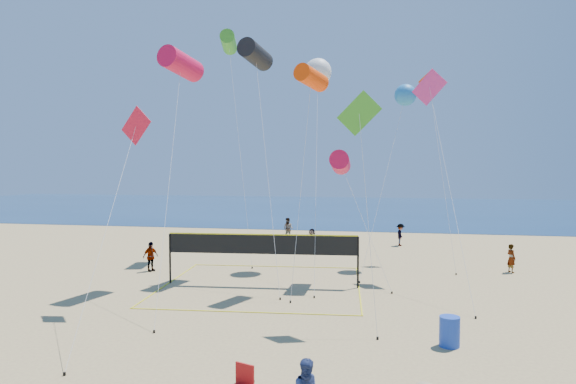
# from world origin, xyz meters

# --- Properties ---
(ocean) EXTENTS (140.00, 50.00, 0.03)m
(ocean) POSITION_xyz_m (0.00, 62.00, 0.01)
(ocean) COLOR navy
(ocean) RESTS_ON ground
(far_person_0) EXTENTS (0.84, 1.08, 1.70)m
(far_person_0) POSITION_xyz_m (-9.48, 17.21, 0.85)
(far_person_0) COLOR gray
(far_person_0) RESTS_ON ground
(far_person_1) EXTENTS (1.58, 1.08, 1.63)m
(far_person_1) POSITION_xyz_m (-1.25, 25.54, 0.82)
(far_person_1) COLOR gray
(far_person_1) RESTS_ON ground
(far_person_2) EXTENTS (0.62, 0.71, 1.63)m
(far_person_2) POSITION_xyz_m (10.85, 20.57, 0.81)
(far_person_2) COLOR gray
(far_person_2) RESTS_ON ground
(far_person_3) EXTENTS (0.98, 0.83, 1.80)m
(far_person_3) POSITION_xyz_m (-3.93, 30.90, 0.90)
(far_person_3) COLOR gray
(far_person_3) RESTS_ON ground
(far_person_4) EXTENTS (0.76, 1.16, 1.68)m
(far_person_4) POSITION_xyz_m (5.01, 29.34, 0.84)
(far_person_4) COLOR gray
(far_person_4) RESTS_ON ground
(camp_chair) EXTENTS (0.70, 0.81, 1.15)m
(camp_chair) POSITION_xyz_m (0.12, 2.19, 0.58)
(camp_chair) COLOR #A71313
(camp_chair) RESTS_ON ground
(trash_barrel) EXTENTS (0.70, 0.70, 1.02)m
(trash_barrel) POSITION_xyz_m (5.86, 7.55, 0.51)
(trash_barrel) COLOR #1C41B7
(trash_barrel) RESTS_ON ground
(volleyball_net) EXTENTS (10.51, 10.37, 2.63)m
(volleyball_net) POSITION_xyz_m (-2.36, 14.97, 1.82)
(volleyball_net) COLOR black
(volleyball_net) RESTS_ON ground
(kite_0) EXTENTS (2.81, 9.15, 11.96)m
(kite_0) POSITION_xyz_m (-6.49, 14.73, 11.22)
(kite_0) COLOR red
(kite_0) RESTS_ON ground
(kite_1) EXTENTS (3.34, 7.11, 12.99)m
(kite_1) POSITION_xyz_m (-3.44, 18.06, 12.27)
(kite_1) COLOR black
(kite_1) RESTS_ON ground
(kite_2) EXTENTS (1.59, 4.29, 10.96)m
(kite_2) POSITION_xyz_m (0.13, 15.04, 10.37)
(kite_2) COLOR #FF4103
(kite_2) RESTS_ON ground
(kite_3) EXTENTS (2.25, 7.73, 8.64)m
(kite_3) POSITION_xyz_m (-6.77, 10.06, 7.37)
(kite_3) COLOR red
(kite_3) RESTS_ON ground
(kite_4) EXTENTS (1.75, 2.29, 8.97)m
(kite_4) POSITION_xyz_m (2.72, 9.80, 7.73)
(kite_4) COLOR green
(kite_4) RESTS_ON ground
(kite_5) EXTENTS (2.17, 8.61, 11.36)m
(kite_5) POSITION_xyz_m (6.14, 18.74, 9.89)
(kite_5) COLOR #DF3487
(kite_5) RESTS_ON ground
(kite_6) EXTENTS (1.83, 9.19, 12.59)m
(kite_6) POSITION_xyz_m (-0.32, 21.21, 11.77)
(kite_6) COLOR white
(kite_6) RESTS_ON ground
(kite_7) EXTENTS (3.35, 6.81, 11.06)m
(kite_7) POSITION_xyz_m (4.95, 22.30, 10.39)
(kite_7) COLOR #2176C0
(kite_7) RESTS_ON ground
(kite_8) EXTENTS (3.42, 5.60, 14.96)m
(kite_8) POSITION_xyz_m (-6.59, 23.33, 14.31)
(kite_8) COLOR green
(kite_8) RESTS_ON ground
(kite_9) EXTENTS (1.89, 5.39, 12.30)m
(kite_9) POSITION_xyz_m (6.62, 24.10, 10.60)
(kite_9) COLOR #FF4103
(kite_9) RESTS_ON ground
(kite_10) EXTENTS (3.21, 3.29, 6.88)m
(kite_10) POSITION_xyz_m (1.44, 16.50, 6.23)
(kite_10) COLOR red
(kite_10) RESTS_ON ground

